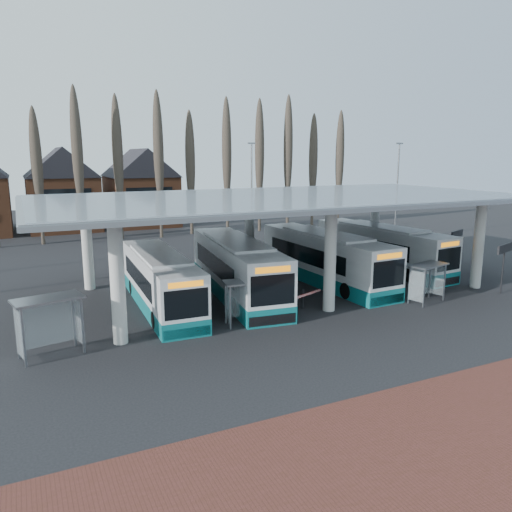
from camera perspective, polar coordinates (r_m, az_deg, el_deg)
name	(u,v)px	position (r m, az deg, el deg)	size (l,w,h in m)	color
ground	(354,323)	(27.82, 11.16, -7.51)	(140.00, 140.00, 0.00)	black
station_canopy	(285,205)	(33.23, 3.28, 5.82)	(32.00, 16.00, 6.34)	silver
poplar_row	(175,156)	(56.28, -9.26, 11.17)	(45.10, 1.10, 14.50)	#473D33
townhouse_row	(18,181)	(65.05, -25.58, 7.73)	(36.80, 10.30, 12.25)	brown
lamp_post_b	(252,190)	(51.97, -0.50, 7.50)	(0.80, 0.16, 10.17)	slate
lamp_post_c	(397,190)	(54.62, 15.82, 7.27)	(0.80, 0.16, 10.17)	slate
bus_0	(160,281)	(30.31, -10.90, -2.86)	(3.05, 11.94, 3.29)	white
bus_1	(236,269)	(32.28, -2.26, -1.46)	(4.31, 13.39, 3.65)	white
bus_2	(325,259)	(35.80, 7.84, -0.31)	(3.26, 13.07, 3.60)	white
bus_3	(381,249)	(40.69, 14.06, 0.81)	(3.99, 12.85, 3.51)	white
shelter_0	(48,313)	(24.40, -22.68, -6.03)	(3.19, 2.08, 2.73)	gray
shelter_1	(247,292)	(26.71, -0.98, -4.15)	(2.76, 1.66, 2.41)	gray
shelter_2	(426,274)	(32.41, 18.84, -1.98)	(2.82, 1.86, 2.40)	gray
info_sign_0	(504,252)	(36.08, 26.53, 0.40)	(2.14, 0.82, 3.30)	black
info_sign_1	(457,237)	(42.37, 21.98, 2.05)	(1.99, 0.88, 3.12)	black
barrier	(307,295)	(29.31, 5.81, -4.47)	(2.26, 1.08, 1.19)	black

